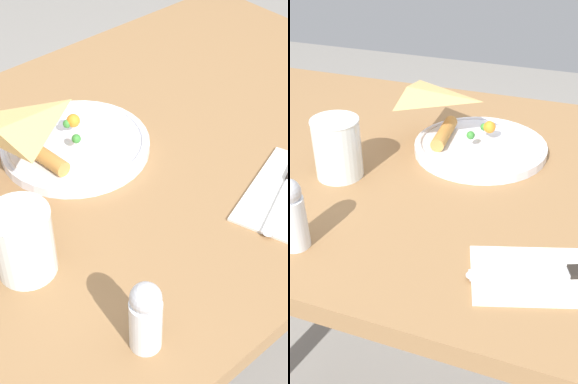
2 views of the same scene
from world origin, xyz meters
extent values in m
cube|color=olive|center=(0.00, 0.00, 0.76)|extent=(1.25, 0.72, 0.03)
cube|color=#4C3823|center=(-0.58, -0.31, 0.37)|extent=(0.06, 0.06, 0.74)
cylinder|color=white|center=(0.00, -0.07, 0.78)|extent=(0.23, 0.23, 0.02)
torus|color=white|center=(0.00, -0.07, 0.79)|extent=(0.22, 0.22, 0.01)
pyramid|color=#E0B266|center=(0.00, -0.07, 0.80)|extent=(0.15, 0.12, 0.02)
cylinder|color=#C68942|center=(0.07, -0.07, 0.80)|extent=(0.03, 0.11, 0.02)
sphere|color=#388433|center=(0.00, -0.09, 0.81)|extent=(0.01, 0.01, 0.01)
sphere|color=orange|center=(-0.01, -0.09, 0.81)|extent=(0.02, 0.02, 0.02)
sphere|color=#388433|center=(0.01, -0.05, 0.81)|extent=(0.01, 0.01, 0.01)
cylinder|color=white|center=(0.19, 0.09, 0.82)|extent=(0.08, 0.08, 0.10)
cylinder|color=#B27F42|center=(0.19, 0.09, 0.80)|extent=(0.07, 0.07, 0.06)
torus|color=white|center=(0.19, 0.09, 0.87)|extent=(0.08, 0.08, 0.00)
cube|color=white|center=(-0.17, 0.22, 0.77)|extent=(0.21, 0.16, 0.00)
cube|color=silver|center=(-0.13, 0.23, 0.78)|extent=(0.12, 0.06, 0.00)
ellipsoid|color=silver|center=(-0.08, 0.25, 0.78)|extent=(0.02, 0.02, 0.00)
cylinder|color=white|center=(0.15, 0.27, 0.81)|extent=(0.04, 0.04, 0.07)
sphere|color=silver|center=(0.15, 0.27, 0.85)|extent=(0.04, 0.04, 0.04)
camera|label=1|loc=(0.41, 0.56, 1.35)|focal=55.00mm
camera|label=2|loc=(-0.19, 0.68, 1.17)|focal=45.00mm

